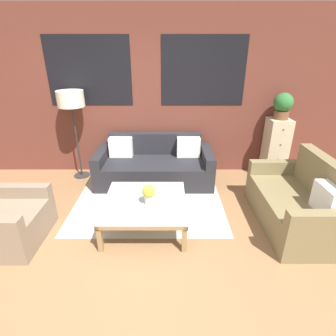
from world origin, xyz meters
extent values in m
plane|color=#8E6642|center=(0.00, 0.00, 0.00)|extent=(16.00, 16.00, 0.00)
cube|color=brown|center=(0.00, 2.44, 1.40)|extent=(8.40, 0.08, 2.80)
cube|color=black|center=(-0.95, 2.39, 1.80)|extent=(1.40, 0.01, 1.10)
cube|color=black|center=(0.95, 2.39, 1.80)|extent=(1.40, 0.01, 1.10)
cube|color=beige|center=(0.07, 1.22, 0.00)|extent=(2.22, 1.70, 0.00)
cube|color=#232328|center=(0.13, 1.82, 0.20)|extent=(1.64, 0.72, 0.40)
cube|color=#232328|center=(0.13, 2.26, 0.39)|extent=(1.64, 0.16, 0.78)
cube|color=#232328|center=(-0.77, 1.90, 0.29)|extent=(0.16, 0.88, 0.58)
cube|color=#232328|center=(1.03, 1.90, 0.29)|extent=(0.16, 0.88, 0.58)
cube|color=white|center=(-0.46, 2.10, 0.57)|extent=(0.40, 0.16, 0.34)
cube|color=white|center=(0.72, 2.10, 0.57)|extent=(0.40, 0.16, 0.34)
cube|color=olive|center=(1.91, 0.69, 0.21)|extent=(0.64, 1.21, 0.42)
cube|color=olive|center=(2.31, 0.69, 0.46)|extent=(0.16, 1.21, 0.92)
cube|color=olive|center=(1.99, 1.36, 0.31)|extent=(0.80, 0.14, 0.62)
cube|color=olive|center=(1.99, 0.02, 0.31)|extent=(0.80, 0.14, 0.62)
cube|color=white|center=(2.15, 0.31, 0.59)|extent=(0.16, 0.40, 0.34)
cube|color=#84705B|center=(-1.47, 0.35, 0.20)|extent=(0.64, 0.59, 0.40)
cube|color=#84705B|center=(-1.55, 0.72, 0.28)|extent=(0.80, 0.14, 0.56)
cube|color=silver|center=(0.07, 0.63, 0.38)|extent=(1.03, 1.03, 0.01)
cube|color=#99754C|center=(0.07, 0.14, 0.34)|extent=(1.03, 0.05, 0.05)
cube|color=#99754C|center=(0.07, 1.12, 0.34)|extent=(1.03, 0.05, 0.05)
cube|color=#99754C|center=(-0.42, 0.63, 0.34)|extent=(0.05, 1.03, 0.05)
cube|color=#99754C|center=(0.56, 0.63, 0.34)|extent=(0.05, 1.03, 0.05)
cube|color=#99754C|center=(-0.41, 0.15, 0.18)|extent=(0.06, 0.05, 0.37)
cube|color=#99754C|center=(0.55, 0.15, 0.18)|extent=(0.05, 0.05, 0.37)
cube|color=#99754C|center=(-0.41, 1.11, 0.18)|extent=(0.06, 0.06, 0.37)
cube|color=#99754C|center=(0.55, 1.11, 0.18)|extent=(0.05, 0.06, 0.37)
cylinder|color=#2D2D2D|center=(-1.23, 2.13, 0.01)|extent=(0.28, 0.28, 0.02)
cylinder|color=#2D2D2D|center=(-1.23, 2.13, 0.64)|extent=(0.03, 0.03, 1.25)
cylinder|color=beige|center=(-1.23, 2.13, 1.40)|extent=(0.44, 0.44, 0.26)
cube|color=#C6B793|center=(2.27, 2.17, 0.53)|extent=(0.37, 0.38, 1.05)
sphere|color=#38332D|center=(2.27, 1.98, 0.92)|extent=(0.02, 0.02, 0.02)
sphere|color=#38332D|center=(2.27, 1.98, 0.66)|extent=(0.02, 0.02, 0.02)
sphere|color=#38332D|center=(2.27, 1.98, 0.39)|extent=(0.02, 0.02, 0.02)
sphere|color=#38332D|center=(2.27, 1.98, 0.13)|extent=(0.02, 0.02, 0.02)
cylinder|color=brown|center=(2.27, 2.17, 1.12)|extent=(0.24, 0.24, 0.14)
sphere|color=#2D6B33|center=(2.27, 2.17, 1.33)|extent=(0.32, 0.32, 0.32)
cylinder|color=silver|center=(0.13, 0.57, 0.44)|extent=(0.11, 0.11, 0.11)
sphere|color=gold|center=(0.13, 0.57, 0.55)|extent=(0.16, 0.16, 0.16)
camera|label=1|loc=(0.36, -2.22, 2.14)|focal=28.00mm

